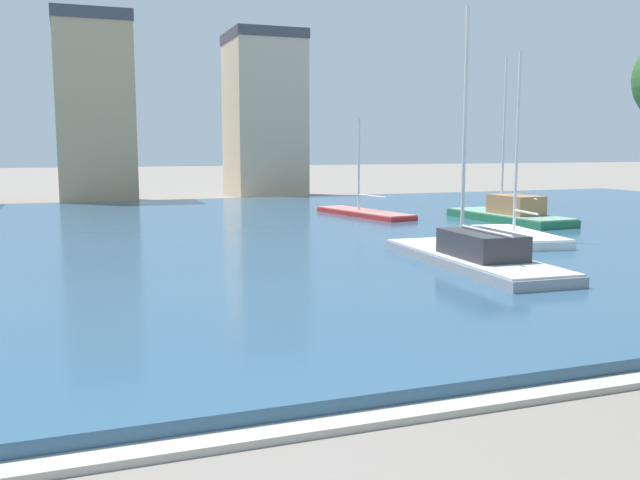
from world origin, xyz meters
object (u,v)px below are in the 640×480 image
at_px(sailboat_grey, 462,258).
at_px(sailboat_red, 357,215).
at_px(sailboat_white, 512,238).
at_px(sailboat_green, 501,216).

bearing_deg(sailboat_grey, sailboat_red, 78.89).
bearing_deg(sailboat_white, sailboat_grey, -139.65).
bearing_deg(sailboat_white, sailboat_red, 98.84).
distance_m(sailboat_green, sailboat_white, 7.57).
xyz_separation_m(sailboat_white, sailboat_grey, (-5.01, -4.25, 0.10)).
relative_size(sailboat_grey, sailboat_red, 1.14).
height_order(sailboat_grey, sailboat_red, sailboat_grey).
xyz_separation_m(sailboat_green, sailboat_grey, (-8.98, -10.69, -0.06)).
bearing_deg(sailboat_grey, sailboat_green, 49.98).
xyz_separation_m(sailboat_grey, sailboat_red, (3.16, 16.11, -0.17)).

